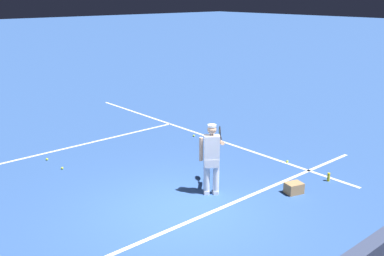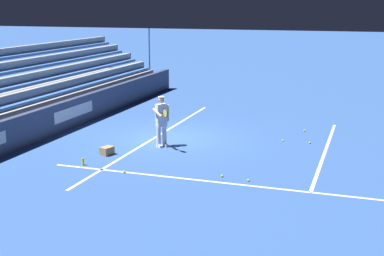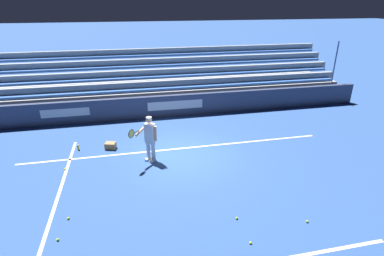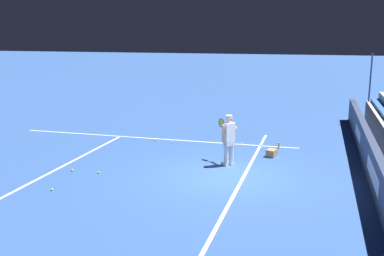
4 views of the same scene
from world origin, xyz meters
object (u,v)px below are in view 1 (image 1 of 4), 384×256
object	(u,v)px
tennis_ball_midcourt	(62,168)
tennis_ball_far_left	(194,136)
tennis_ball_far_right	(207,142)
water_bottle	(329,177)
tennis_player	(212,158)
tennis_ball_on_baseline	(287,161)
ball_box_cardboard	(294,188)
tennis_ball_near_player	(47,159)

from	to	relation	value
tennis_ball_midcourt	tennis_ball_far_left	size ratio (longest dim) A/B	1.00
tennis_ball_far_right	water_bottle	size ratio (longest dim) A/B	0.30
tennis_player	tennis_ball_far_right	bearing A→B (deg)	48.50
tennis_ball_far_right	tennis_ball_far_left	size ratio (longest dim) A/B	1.00
tennis_ball_on_baseline	water_bottle	distance (m)	1.52
tennis_player	water_bottle	distance (m)	3.19
tennis_player	tennis_ball_far_left	bearing A→B (deg)	53.92
ball_box_cardboard	tennis_ball_midcourt	distance (m)	6.15
ball_box_cardboard	tennis_ball_on_baseline	bearing A→B (deg)	41.44
tennis_player	tennis_ball_far_left	xyz separation A→B (m)	(2.61, 3.59, -0.86)
tennis_ball_far_left	water_bottle	xyz separation A→B (m)	(0.13, -5.03, 0.08)
tennis_ball_far_left	water_bottle	bearing A→B (deg)	-88.54
ball_box_cardboard	tennis_ball_midcourt	size ratio (longest dim) A/B	6.06
tennis_ball_far_right	tennis_ball_far_left	xyz separation A→B (m)	(0.13, 0.78, 0.00)
tennis_ball_far_left	ball_box_cardboard	bearing A→B (deg)	-102.97
tennis_player	tennis_ball_near_player	xyz separation A→B (m)	(-2.01, 4.70, -0.86)
tennis_player	tennis_ball_on_baseline	bearing A→B (deg)	1.04
tennis_ball_midcourt	tennis_ball_on_baseline	bearing A→B (deg)	-36.60
tennis_player	tennis_ball_midcourt	distance (m)	4.36
ball_box_cardboard	water_bottle	bearing A→B (deg)	-6.71
tennis_ball_near_player	water_bottle	size ratio (longest dim) A/B	0.30
tennis_ball_far_right	tennis_ball_on_baseline	bearing A→B (deg)	-79.13
tennis_ball_midcourt	tennis_player	bearing A→B (deg)	-62.15
tennis_ball_on_baseline	water_bottle	bearing A→B (deg)	-100.31
water_bottle	tennis_ball_midcourt	bearing A→B (deg)	132.26
tennis_player	tennis_ball_on_baseline	size ratio (longest dim) A/B	25.98
tennis_ball_far_right	ball_box_cardboard	bearing A→B (deg)	-103.64
tennis_ball_near_player	tennis_ball_far_right	world-z (taller)	same
ball_box_cardboard	water_bottle	size ratio (longest dim) A/B	1.82
ball_box_cardboard	tennis_ball_far_right	bearing A→B (deg)	76.36
ball_box_cardboard	water_bottle	world-z (taller)	ball_box_cardboard
tennis_ball_far_left	tennis_player	bearing A→B (deg)	-126.08
tennis_ball_near_player	tennis_ball_on_baseline	world-z (taller)	same
tennis_ball_midcourt	tennis_ball_on_baseline	distance (m)	6.24
tennis_ball_far_left	tennis_ball_far_right	bearing A→B (deg)	-99.40
tennis_player	tennis_ball_on_baseline	distance (m)	3.14
ball_box_cardboard	tennis_player	bearing A→B (deg)	139.12
tennis_ball_far_right	water_bottle	xyz separation A→B (m)	(0.26, -4.25, 0.08)
tennis_ball_on_baseline	tennis_ball_far_left	bearing A→B (deg)	96.46
tennis_player	ball_box_cardboard	distance (m)	2.11
ball_box_cardboard	tennis_ball_midcourt	world-z (taller)	ball_box_cardboard
tennis_ball_on_baseline	tennis_ball_far_left	world-z (taller)	same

